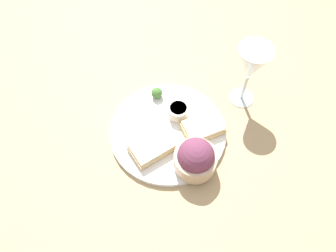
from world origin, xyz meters
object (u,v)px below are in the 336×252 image
object	(u,v)px
sauce_ramekin	(178,111)
wine_glass	(251,66)
cheese_toast_near	(152,147)
cheese_toast_far	(203,128)
salad_bowl	(195,158)

from	to	relation	value
sauce_ramekin	wine_glass	xyz separation A→B (m)	(-0.18, -0.05, 0.10)
sauce_ramekin	cheese_toast_near	bearing A→B (deg)	54.55
cheese_toast_near	cheese_toast_far	world-z (taller)	same
sauce_ramekin	cheese_toast_far	bearing A→B (deg)	139.70
salad_bowl	sauce_ramekin	xyz separation A→B (m)	(0.03, -0.14, -0.02)
sauce_ramekin	cheese_toast_near	size ratio (longest dim) A/B	0.42
cheese_toast_near	sauce_ramekin	bearing A→B (deg)	-125.45
salad_bowl	sauce_ramekin	world-z (taller)	salad_bowl
sauce_ramekin	cheese_toast_near	distance (m)	0.12
wine_glass	sauce_ramekin	bearing A→B (deg)	17.07
sauce_ramekin	wine_glass	distance (m)	0.21
sauce_ramekin	wine_glass	bearing A→B (deg)	-162.93
sauce_ramekin	cheese_toast_far	xyz separation A→B (m)	(-0.06, 0.05, -0.01)
salad_bowl	wine_glass	bearing A→B (deg)	-127.07
salad_bowl	wine_glass	xyz separation A→B (m)	(-0.15, -0.20, 0.08)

